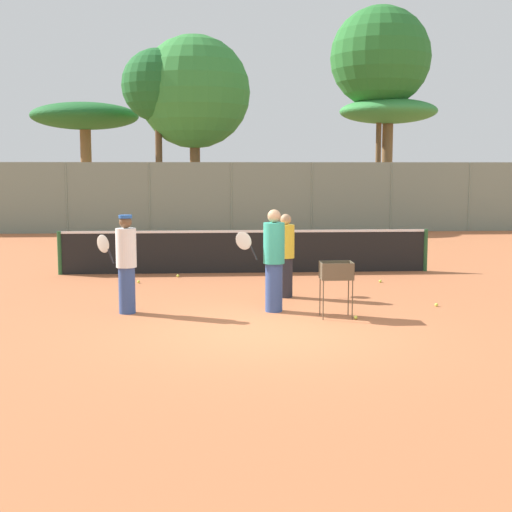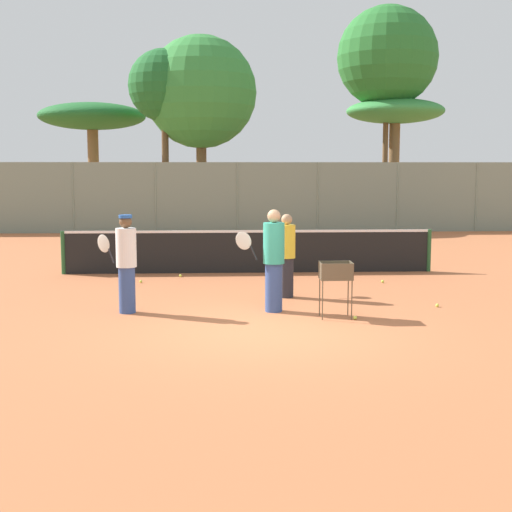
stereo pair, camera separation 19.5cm
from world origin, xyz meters
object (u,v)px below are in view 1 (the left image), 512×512
Objects in this scene: player_yellow_shirt at (274,259)px; ball_cart at (335,275)px; parked_car at (321,213)px; player_red_cap at (126,263)px; tennis_net at (246,251)px; player_white_outfit at (286,255)px.

player_yellow_shirt is 1.21m from ball_cart.
ball_cart is at bearing -98.17° from parked_car.
tennis_net is at bearing -82.10° from player_red_cap.
player_yellow_shirt is at bearing 149.58° from ball_cart.
parked_car is at bearing -88.75° from player_yellow_shirt.
parked_car reaches higher than tennis_net.
player_white_outfit is at bearing -79.49° from tennis_net.
ball_cart is (3.69, -0.62, -0.17)m from player_red_cap.
player_white_outfit is 0.91× the size of player_yellow_shirt.
player_yellow_shirt reaches higher than player_white_outfit.
player_yellow_shirt reaches higher than ball_cart.
tennis_net is at bearing -106.71° from parked_car.
player_red_cap is at bearing 130.03° from player_white_outfit.
parked_car is (3.71, 18.07, -0.30)m from player_yellow_shirt.
player_white_outfit is at bearing 107.77° from ball_cart.
parked_car is at bearing 81.83° from ball_cart.
player_yellow_shirt is at bearing -179.68° from player_white_outfit.
player_yellow_shirt is 18.45m from parked_car.
ball_cart is (1.29, -5.45, 0.19)m from tennis_net.
tennis_net is 3.49m from player_white_outfit.
player_yellow_shirt is (-0.38, -1.43, 0.09)m from player_white_outfit.
tennis_net is at bearing 25.62° from player_white_outfit.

